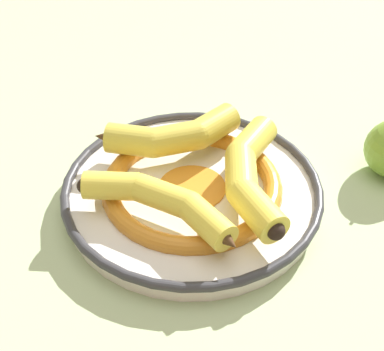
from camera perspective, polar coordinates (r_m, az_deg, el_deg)
The scene contains 5 objects.
ground_plane at distance 0.67m, azimuth -1.19°, elevation -1.95°, with size 2.80×2.80×0.00m, color #B2C693.
decorative_bowl at distance 0.65m, azimuth 0.00°, elevation -1.57°, with size 0.31×0.31×0.04m.
banana_a at distance 0.58m, azimuth -3.09°, elevation -2.84°, with size 0.18×0.12×0.03m.
banana_b at distance 0.67m, azimuth -2.20°, elevation 4.28°, with size 0.09×0.19×0.04m.
banana_c at distance 0.62m, azimuth 6.15°, elevation 0.45°, with size 0.18×0.13×0.04m.
Camera 1 is at (-0.44, 0.23, 0.45)m, focal length 50.00 mm.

